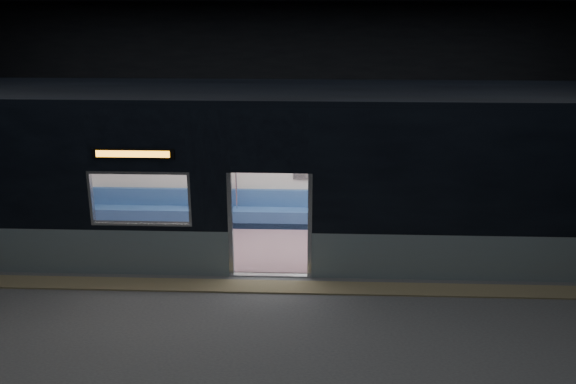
{
  "coord_description": "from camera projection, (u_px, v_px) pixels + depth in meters",
  "views": [
    {
      "loc": [
        0.78,
        -9.51,
        5.06
      ],
      "look_at": [
        0.28,
        2.3,
        1.28
      ],
      "focal_mm": 38.0,
      "sensor_mm": 36.0,
      "label": 1
    }
  ],
  "objects": [
    {
      "name": "station_envelope",
      "position": [
        264.0,
        91.0,
        9.5
      ],
      "size": [
        24.0,
        14.0,
        5.0
      ],
      "color": "black",
      "rests_on": "station_floor"
    },
    {
      "name": "tactile_strip",
      "position": [
        269.0,
        287.0,
        11.14
      ],
      "size": [
        22.8,
        0.5,
        0.03
      ],
      "primitive_type": "cube",
      "color": "#8C7F59",
      "rests_on": "station_floor"
    },
    {
      "name": "metro_car",
      "position": [
        275.0,
        162.0,
        12.48
      ],
      "size": [
        18.0,
        3.04,
        3.35
      ],
      "color": "gray",
      "rests_on": "station_floor"
    },
    {
      "name": "handbag",
      "position": [
        212.0,
        202.0,
        13.61
      ],
      "size": [
        0.32,
        0.28,
        0.15
      ],
      "primitive_type": "cube",
      "rotation": [
        0.0,
        0.0,
        -0.06
      ],
      "color": "black",
      "rests_on": "passenger"
    },
    {
      "name": "passenger",
      "position": [
        215.0,
        194.0,
        13.8
      ],
      "size": [
        0.42,
        0.72,
        1.42
      ],
      "rotation": [
        0.0,
        0.0,
        -0.03
      ],
      "color": "black",
      "rests_on": "metro_car"
    },
    {
      "name": "station_floor",
      "position": [
        266.0,
        302.0,
        10.62
      ],
      "size": [
        24.0,
        14.0,
        0.01
      ],
      "primitive_type": "cube",
      "color": "#47494C",
      "rests_on": "ground"
    },
    {
      "name": "transit_map",
      "position": [
        317.0,
        164.0,
        13.81
      ],
      "size": [
        0.98,
        0.03,
        0.64
      ],
      "primitive_type": "cube",
      "color": "white",
      "rests_on": "metro_car"
    }
  ]
}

